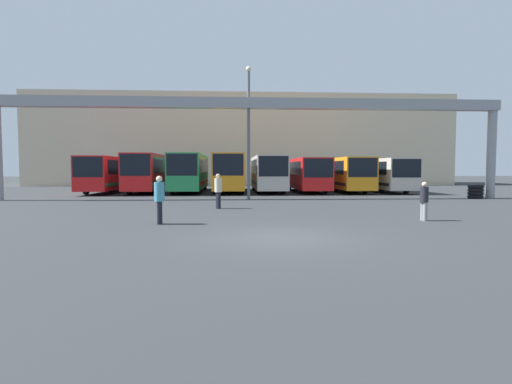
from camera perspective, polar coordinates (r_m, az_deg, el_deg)
The scene contains 16 objects.
ground_plane at distance 12.25m, azimuth 3.38°, elevation -6.51°, with size 200.00×200.00×0.00m, color #2D3033.
building_backdrop at distance 54.90m, azimuth -1.91°, elevation 7.11°, with size 53.21×12.00×11.43m.
overhead_gantry at distance 27.59m, azimuth -0.40°, elevation 11.22°, with size 34.38×0.80×6.87m.
bus_slot_0 at distance 38.05m, azimuth -20.02°, elevation 2.67°, with size 2.46×11.52×3.10m.
bus_slot_1 at distance 36.98m, azimuth -14.89°, elevation 2.94°, with size 2.51×11.09×3.32m.
bus_slot_2 at distance 36.81m, azimuth -9.40°, elevation 3.03°, with size 2.58×11.83×3.34m.
bus_slot_3 at distance 36.46m, azimuth -3.91°, elevation 3.07°, with size 2.60×11.52×3.35m.
bus_slot_4 at distance 36.16m, azimuth 1.67°, elevation 2.93°, with size 2.54×10.64×3.19m.
bus_slot_5 at distance 36.71m, azimuth 7.14°, elevation 2.74°, with size 2.52×10.79×2.99m.
bus_slot_6 at distance 38.29m, azimuth 12.10°, elevation 2.76°, with size 2.56×12.39×3.05m.
bus_slot_7 at distance 39.02m, azimuth 17.23°, elevation 2.63°, with size 2.58×11.65×2.97m.
pedestrian_near_left at distance 15.47m, azimuth -13.63°, elevation -0.93°, with size 0.38×0.38×1.83m.
pedestrian_near_center at distance 17.42m, azimuth 22.88°, elevation -1.07°, with size 0.33×0.33×1.57m.
pedestrian_mid_right at distance 21.01m, azimuth -5.43°, elevation 0.27°, with size 0.38×0.38×1.83m.
tire_stack at distance 32.06m, azimuth 28.87°, elevation 0.04°, with size 1.04×1.04×0.96m.
lamp_post at distance 27.32m, azimuth -1.06°, elevation 9.13°, with size 0.36×0.36×8.97m.
Camera 1 is at (-1.43, -11.99, 2.09)m, focal length 28.00 mm.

